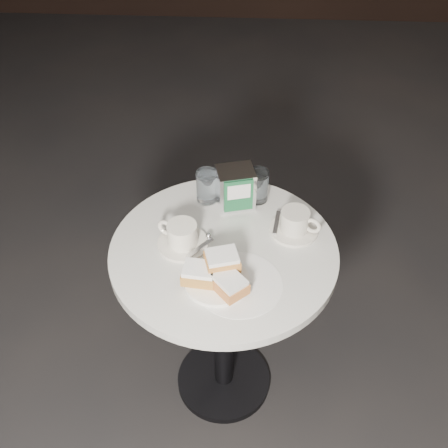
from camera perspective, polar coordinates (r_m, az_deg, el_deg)
ground at (r=2.30m, az=-0.03°, el=-15.67°), size 7.00×7.00×0.00m
cafe_table at (r=1.86m, az=-0.03°, el=-6.84°), size 0.70×0.70×0.74m
sugar_spill at (r=1.61m, az=1.49°, el=-6.09°), size 0.31×0.31×0.00m
beignet_plate at (r=1.59m, az=-0.74°, el=-5.23°), size 0.25×0.25×0.09m
coffee_cup_left at (r=1.70m, az=-4.28°, el=-1.25°), size 0.21×0.21×0.08m
coffee_cup_right at (r=1.76m, az=7.23°, el=0.11°), size 0.20×0.20×0.08m
water_glass_left at (r=1.85m, az=-1.77°, el=3.80°), size 0.09×0.09×0.11m
water_glass_right at (r=1.85m, az=3.45°, el=3.86°), size 0.08×0.08×0.11m
napkin_dispenser at (r=1.82m, az=1.17°, el=3.70°), size 0.14×0.12×0.14m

